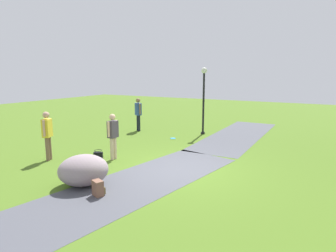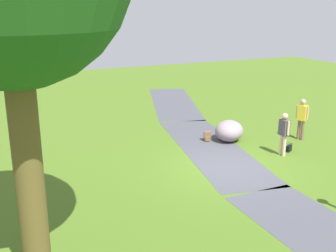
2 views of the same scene
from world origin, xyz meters
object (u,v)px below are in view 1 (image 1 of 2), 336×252
object	(u,v)px
passerby_on_path	(47,132)
lawn_boulder	(83,170)
lamp_post	(204,93)
frisbee_on_grass	(173,138)
man_near_boulder	(138,112)
handbag_on_grass	(98,155)
woman_with_handbag	(113,133)
backpack_by_boulder	(98,188)

from	to	relation	value
passerby_on_path	lawn_boulder	bearing A→B (deg)	68.03
lamp_post	frisbee_on_grass	xyz separation A→B (m)	(1.65, -0.83, -2.03)
man_near_boulder	handbag_on_grass	world-z (taller)	man_near_boulder
passerby_on_path	frisbee_on_grass	xyz separation A→B (m)	(-5.08, 2.25, -0.99)
lawn_boulder	man_near_boulder	size ratio (longest dim) A/B	1.02
lawn_boulder	handbag_on_grass	distance (m)	2.50
handbag_on_grass	lamp_post	bearing A→B (deg)	163.90
lawn_boulder	woman_with_handbag	bearing A→B (deg)	-159.65
passerby_on_path	frisbee_on_grass	bearing A→B (deg)	156.13
lamp_post	woman_with_handbag	bearing A→B (deg)	-11.72
handbag_on_grass	woman_with_handbag	bearing A→B (deg)	113.79
woman_with_handbag	frisbee_on_grass	size ratio (longest dim) A/B	6.34
lawn_boulder	backpack_by_boulder	xyz separation A→B (m)	(0.34, 0.83, -0.23)
lamp_post	woman_with_handbag	distance (m)	5.78
man_near_boulder	frisbee_on_grass	bearing A→B (deg)	73.00
lamp_post	man_near_boulder	size ratio (longest dim) A/B	1.90
frisbee_on_grass	passerby_on_path	bearing A→B (deg)	-23.87
man_near_boulder	passerby_on_path	world-z (taller)	man_near_boulder
handbag_on_grass	backpack_by_boulder	bearing A→B (deg)	42.24
lamp_post	passerby_on_path	size ratio (longest dim) A/B	1.91
passerby_on_path	handbag_on_grass	world-z (taller)	passerby_on_path
man_near_boulder	passerby_on_path	xyz separation A→B (m)	(5.84, 0.21, -0.01)
woman_with_handbag	frisbee_on_grass	xyz separation A→B (m)	(-3.90, 0.33, -0.93)
woman_with_handbag	handbag_on_grass	xyz separation A→B (m)	(0.23, -0.52, -0.80)
woman_with_handbag	backpack_by_boulder	distance (m)	3.22
man_near_boulder	passerby_on_path	distance (m)	5.84
lamp_post	backpack_by_boulder	bearing A→B (deg)	3.69
man_near_boulder	handbag_on_grass	size ratio (longest dim) A/B	4.71
man_near_boulder	backpack_by_boulder	xyz separation A→B (m)	(7.30, 3.81, -0.82)
handbag_on_grass	backpack_by_boulder	xyz separation A→B (m)	(2.42, 2.20, 0.05)
man_near_boulder	lawn_boulder	bearing A→B (deg)	23.22
man_near_boulder	handbag_on_grass	distance (m)	5.21
lawn_boulder	backpack_by_boulder	size ratio (longest dim) A/B	4.41
lamp_post	man_near_boulder	xyz separation A→B (m)	(0.90, -3.28, -1.03)
backpack_by_boulder	passerby_on_path	bearing A→B (deg)	-112.11
passerby_on_path	frisbee_on_grass	world-z (taller)	passerby_on_path
man_near_boulder	handbag_on_grass	xyz separation A→B (m)	(4.88, 1.61, -0.87)
lawn_boulder	frisbee_on_grass	distance (m)	6.24
lawn_boulder	man_near_boulder	xyz separation A→B (m)	(-6.96, -2.98, 0.58)
lawn_boulder	passerby_on_path	xyz separation A→B (m)	(-1.12, -2.78, 0.57)
frisbee_on_grass	backpack_by_boulder	bearing A→B (deg)	11.68
man_near_boulder	backpack_by_boulder	bearing A→B (deg)	27.57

